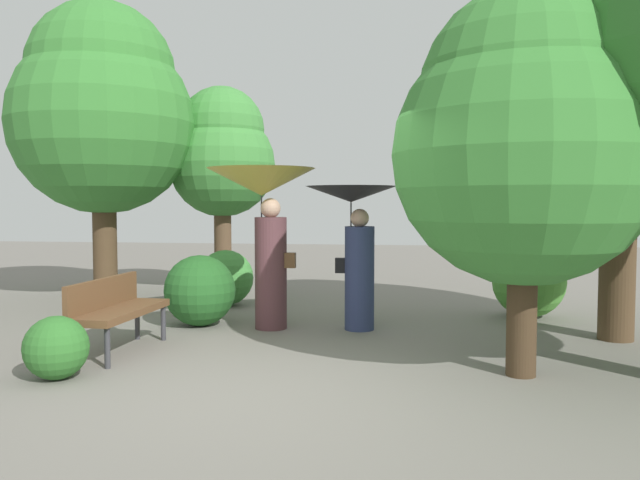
{
  "coord_description": "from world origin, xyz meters",
  "views": [
    {
      "loc": [
        1.29,
        -5.38,
        1.67
      ],
      "look_at": [
        0.0,
        3.27,
        1.16
      ],
      "focal_mm": 35.4,
      "sensor_mm": 36.0,
      "label": 1
    }
  ],
  "objects_px": {
    "park_bench": "(116,307)",
    "tree_mid_left": "(222,154)",
    "tree_near_left": "(102,108)",
    "tree_mid_right": "(623,58)",
    "tree_near_right": "(525,134)",
    "person_right": "(355,228)",
    "person_left": "(264,206)"
  },
  "relations": [
    {
      "from": "person_left",
      "to": "tree_near_left",
      "type": "height_order",
      "value": "tree_near_left"
    },
    {
      "from": "park_bench",
      "to": "tree_near_left",
      "type": "distance_m",
      "value": 5.0
    },
    {
      "from": "tree_near_right",
      "to": "tree_near_left",
      "type": "bearing_deg",
      "value": 147.93
    },
    {
      "from": "tree_near_right",
      "to": "tree_mid_right",
      "type": "relative_size",
      "value": 0.7
    },
    {
      "from": "person_right",
      "to": "tree_near_left",
      "type": "relative_size",
      "value": 0.37
    },
    {
      "from": "tree_mid_left",
      "to": "tree_mid_right",
      "type": "xyz_separation_m",
      "value": [
        5.98,
        -3.23,
        0.82
      ]
    },
    {
      "from": "park_bench",
      "to": "tree_near_right",
      "type": "bearing_deg",
      "value": -92.6
    },
    {
      "from": "tree_near_right",
      "to": "person_right",
      "type": "bearing_deg",
      "value": 132.0
    },
    {
      "from": "person_left",
      "to": "park_bench",
      "type": "height_order",
      "value": "person_left"
    },
    {
      "from": "person_left",
      "to": "person_right",
      "type": "relative_size",
      "value": 1.13
    },
    {
      "from": "park_bench",
      "to": "tree_mid_left",
      "type": "height_order",
      "value": "tree_mid_left"
    },
    {
      "from": "tree_near_right",
      "to": "tree_mid_left",
      "type": "relative_size",
      "value": 0.97
    },
    {
      "from": "person_right",
      "to": "tree_near_right",
      "type": "distance_m",
      "value": 2.88
    },
    {
      "from": "park_bench",
      "to": "tree_mid_right",
      "type": "distance_m",
      "value": 6.61
    },
    {
      "from": "park_bench",
      "to": "tree_near_right",
      "type": "relative_size",
      "value": 0.41
    },
    {
      "from": "tree_near_left",
      "to": "tree_mid_left",
      "type": "height_order",
      "value": "tree_near_left"
    },
    {
      "from": "person_left",
      "to": "person_right",
      "type": "bearing_deg",
      "value": -78.67
    },
    {
      "from": "park_bench",
      "to": "tree_mid_right",
      "type": "height_order",
      "value": "tree_mid_right"
    },
    {
      "from": "park_bench",
      "to": "tree_near_left",
      "type": "relative_size",
      "value": 0.3
    },
    {
      "from": "tree_near_right",
      "to": "tree_mid_right",
      "type": "distance_m",
      "value": 2.56
    },
    {
      "from": "park_bench",
      "to": "tree_near_right",
      "type": "height_order",
      "value": "tree_near_right"
    },
    {
      "from": "person_left",
      "to": "park_bench",
      "type": "bearing_deg",
      "value": 147.19
    },
    {
      "from": "tree_mid_left",
      "to": "tree_near_right",
      "type": "bearing_deg",
      "value": -48.02
    },
    {
      "from": "person_right",
      "to": "tree_near_left",
      "type": "height_order",
      "value": "tree_near_left"
    },
    {
      "from": "tree_mid_right",
      "to": "tree_near_right",
      "type": "bearing_deg",
      "value": -127.63
    },
    {
      "from": "tree_near_right",
      "to": "tree_mid_left",
      "type": "height_order",
      "value": "tree_mid_left"
    },
    {
      "from": "park_bench",
      "to": "tree_mid_right",
      "type": "relative_size",
      "value": 0.29
    },
    {
      "from": "person_right",
      "to": "tree_mid_right",
      "type": "height_order",
      "value": "tree_mid_right"
    },
    {
      "from": "person_left",
      "to": "tree_mid_right",
      "type": "bearing_deg",
      "value": -84.13
    },
    {
      "from": "tree_near_left",
      "to": "park_bench",
      "type": "bearing_deg",
      "value": -61.11
    },
    {
      "from": "park_bench",
      "to": "tree_near_left",
      "type": "bearing_deg",
      "value": 30.64
    },
    {
      "from": "tree_near_left",
      "to": "tree_near_right",
      "type": "relative_size",
      "value": 1.37
    }
  ]
}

